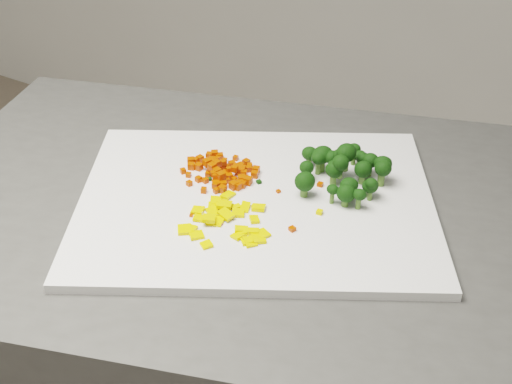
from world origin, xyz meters
The scene contains 146 objects.
cutting_board centered at (0.38, 0.59, 0.91)m, with size 0.48×0.38×0.01m, color white.
carrot_pile centered at (0.30, 0.62, 0.93)m, with size 0.11×0.11×0.03m, color #C12D02, non-canonical shape.
pepper_pile centered at (0.37, 0.53, 0.92)m, with size 0.12×0.12×0.02m, color yellow, non-canonical shape.
broccoli_pile centered at (0.46, 0.68, 0.94)m, with size 0.13×0.13×0.06m, color black, non-canonical shape.
carrot_cube_0 centered at (0.28, 0.65, 0.92)m, with size 0.01×0.01×0.01m, color #C12D02.
carrot_cube_1 centered at (0.29, 0.64, 0.92)m, with size 0.01×0.01×0.01m, color #C12D02.
carrot_cube_2 centered at (0.32, 0.63, 0.93)m, with size 0.01×0.01×0.01m, color #C12D02.
carrot_cube_3 centered at (0.28, 0.65, 0.92)m, with size 0.01×0.01×0.01m, color #C12D02.
carrot_cube_4 centered at (0.27, 0.59, 0.92)m, with size 0.01×0.01×0.01m, color #C12D02.
carrot_cube_5 centered at (0.31, 0.60, 0.92)m, with size 0.01×0.01×0.01m, color #C12D02.
carrot_cube_6 centered at (0.29, 0.61, 0.92)m, with size 0.01×0.01×0.01m, color #C12D02.
carrot_cube_7 centered at (0.34, 0.62, 0.92)m, with size 0.01×0.01×0.01m, color #C12D02.
carrot_cube_8 centered at (0.32, 0.62, 0.92)m, with size 0.01×0.01×0.01m, color #C12D02.
carrot_cube_9 centered at (0.32, 0.64, 0.92)m, with size 0.01×0.01×0.01m, color #C12D02.
carrot_cube_10 centered at (0.33, 0.63, 0.92)m, with size 0.01×0.01×0.01m, color #C12D02.
carrot_cube_11 centered at (0.33, 0.64, 0.92)m, with size 0.01×0.01×0.01m, color #C12D02.
carrot_cube_12 centered at (0.32, 0.58, 0.92)m, with size 0.01×0.01×0.01m, color #C12D02.
carrot_cube_13 centered at (0.32, 0.62, 0.92)m, with size 0.01×0.01×0.01m, color #C12D02.
carrot_cube_14 centered at (0.26, 0.65, 0.92)m, with size 0.01×0.01×0.01m, color #C12D02.
carrot_cube_15 centered at (0.31, 0.57, 0.92)m, with size 0.01×0.01×0.01m, color #C12D02.
carrot_cube_16 centered at (0.30, 0.59, 0.92)m, with size 0.01×0.01×0.01m, color #C12D02.
carrot_cube_17 centered at (0.30, 0.62, 0.92)m, with size 0.01×0.01×0.01m, color #C12D02.
carrot_cube_18 centered at (0.28, 0.64, 0.92)m, with size 0.01×0.01×0.01m, color #C12D02.
carrot_cube_19 centered at (0.34, 0.61, 0.92)m, with size 0.01×0.01×0.01m, color #C12D02.
carrot_cube_20 centered at (0.30, 0.67, 0.92)m, with size 0.01×0.01×0.01m, color #C12D02.
carrot_cube_21 centered at (0.29, 0.59, 0.92)m, with size 0.01×0.01×0.01m, color #C12D02.
carrot_cube_22 centered at (0.28, 0.65, 0.92)m, with size 0.01×0.01×0.01m, color #C12D02.
carrot_cube_23 centered at (0.30, 0.63, 0.92)m, with size 0.01×0.01×0.01m, color #C12D02.
carrot_cube_24 centered at (0.31, 0.61, 0.92)m, with size 0.01×0.01×0.01m, color #C12D02.
carrot_cube_25 centered at (0.26, 0.63, 0.92)m, with size 0.01×0.01×0.01m, color #C12D02.
carrot_cube_26 centered at (0.32, 0.59, 0.92)m, with size 0.01×0.01×0.01m, color #C12D02.
carrot_cube_27 centered at (0.33, 0.59, 0.92)m, with size 0.01×0.01×0.01m, color #C12D02.
carrot_cube_28 centered at (0.30, 0.64, 0.92)m, with size 0.01×0.01×0.01m, color #C12D02.
carrot_cube_29 centered at (0.33, 0.64, 0.92)m, with size 0.01×0.01×0.01m, color #C12D02.
carrot_cube_30 centered at (0.27, 0.66, 0.92)m, with size 0.01×0.01×0.01m, color #C12D02.
carrot_cube_31 centered at (0.29, 0.61, 0.93)m, with size 0.01×0.01×0.01m, color #C12D02.
carrot_cube_32 centered at (0.34, 0.65, 0.92)m, with size 0.01×0.01×0.01m, color #C12D02.
carrot_cube_33 centered at (0.32, 0.65, 0.92)m, with size 0.01×0.01×0.01m, color #C12D02.
carrot_cube_34 centered at (0.30, 0.61, 0.92)m, with size 0.01×0.01×0.01m, color #C12D02.
carrot_cube_35 centered at (0.32, 0.65, 0.92)m, with size 0.01×0.01×0.01m, color #C12D02.
carrot_cube_36 centered at (0.25, 0.62, 0.92)m, with size 0.01×0.01×0.01m, color #C12D02.
carrot_cube_37 centered at (0.28, 0.66, 0.92)m, with size 0.01×0.01×0.01m, color #C12D02.
carrot_cube_38 centered at (0.28, 0.57, 0.92)m, with size 0.01×0.01×0.01m, color #C12D02.
carrot_cube_39 centered at (0.26, 0.65, 0.92)m, with size 0.01×0.01×0.01m, color #C12D02.
carrot_cube_40 centered at (0.32, 0.66, 0.92)m, with size 0.01×0.01×0.01m, color #C12D02.
carrot_cube_41 centered at (0.30, 0.63, 0.93)m, with size 0.01×0.01×0.01m, color #C12D02.
carrot_cube_42 centered at (0.32, 0.63, 0.93)m, with size 0.01×0.01×0.01m, color #C12D02.
carrot_cube_43 centered at (0.33, 0.63, 0.92)m, with size 0.01×0.01×0.01m, color #C12D02.
carrot_cube_44 centered at (0.34, 0.60, 0.92)m, with size 0.01×0.01×0.01m, color #C12D02.
carrot_cube_45 centered at (0.29, 0.62, 0.93)m, with size 0.01×0.01×0.01m, color #C12D02.
carrot_cube_46 centered at (0.32, 0.60, 0.93)m, with size 0.01×0.01×0.01m, color #C12D02.
carrot_cube_47 centered at (0.35, 0.60, 0.92)m, with size 0.01×0.01×0.01m, color #C12D02.
carrot_cube_48 centered at (0.28, 0.62, 0.93)m, with size 0.01×0.01×0.01m, color #C12D02.
carrot_cube_49 centered at (0.33, 0.61, 0.92)m, with size 0.01×0.01×0.01m, color #C12D02.
carrot_cube_50 centered at (0.25, 0.59, 0.92)m, with size 0.01×0.01×0.01m, color #C12D02.
carrot_cube_51 centered at (0.31, 0.62, 0.92)m, with size 0.01×0.01×0.01m, color #C12D02.
carrot_cube_52 centered at (0.35, 0.62, 0.92)m, with size 0.01×0.01×0.01m, color #C12D02.
carrot_cube_53 centered at (0.32, 0.61, 0.92)m, with size 0.01×0.01×0.01m, color #C12D02.
carrot_cube_54 centered at (0.25, 0.63, 0.92)m, with size 0.01×0.01×0.01m, color #C12D02.
carrot_cube_55 centered at (0.35, 0.62, 0.92)m, with size 0.01×0.01×0.01m, color #C12D02.
carrot_cube_56 centered at (0.32, 0.64, 0.92)m, with size 0.01×0.01×0.01m, color #C12D02.
carrot_cube_57 centered at (0.30, 0.60, 0.93)m, with size 0.01×0.01×0.01m, color #C12D02.
carrot_cube_58 centered at (0.33, 0.58, 0.92)m, with size 0.01×0.01×0.01m, color #C12D02.
carrot_cube_59 centered at (0.29, 0.62, 0.92)m, with size 0.01×0.01×0.01m, color #C12D02.
carrot_cube_60 centered at (0.33, 0.66, 0.92)m, with size 0.01×0.01×0.01m, color #C12D02.
carrot_cube_61 centered at (0.33, 0.65, 0.92)m, with size 0.01×0.01×0.01m, color #C12D02.
carrot_cube_62 centered at (0.33, 0.63, 0.92)m, with size 0.01×0.01×0.01m, color #C12D02.
carrot_cube_63 centered at (0.26, 0.61, 0.92)m, with size 0.01×0.01×0.01m, color #C12D02.
carrot_cube_64 centered at (0.33, 0.64, 0.92)m, with size 0.01×0.01×0.01m, color #C12D02.
carrot_cube_65 centered at (0.35, 0.61, 0.92)m, with size 0.01×0.01×0.01m, color #C12D02.
carrot_cube_66 centered at (0.27, 0.61, 0.92)m, with size 0.01×0.01×0.01m, color #C12D02.
carrot_cube_67 centered at (0.31, 0.59, 0.92)m, with size 0.01×0.01×0.01m, color #C12D02.
carrot_cube_68 centered at (0.28, 0.63, 0.92)m, with size 0.01×0.01×0.01m, color #C12D02.
carrot_cube_69 centered at (0.30, 0.64, 0.92)m, with size 0.01×0.01×0.01m, color #C12D02.
carrot_cube_70 centered at (0.29, 0.63, 0.92)m, with size 0.01×0.01×0.01m, color #C12D02.
carrot_cube_71 centered at (0.31, 0.65, 0.92)m, with size 0.01×0.01×0.01m, color #C12D02.
carrot_cube_72 centered at (0.32, 0.59, 0.92)m, with size 0.01×0.01×0.01m, color #C12D02.
carrot_cube_73 centered at (0.35, 0.64, 0.92)m, with size 0.01×0.01×0.01m, color #C12D02.
carrot_cube_74 centered at (0.27, 0.64, 0.92)m, with size 0.01×0.01×0.01m, color #C12D02.
pepper_chunk_0 centered at (0.36, 0.55, 0.92)m, with size 0.01×0.02×0.00m, color yellow.
pepper_chunk_1 centered at (0.43, 0.50, 0.92)m, with size 0.01×0.02×0.00m, color yellow.
pepper_chunk_2 centered at (0.36, 0.55, 0.92)m, with size 0.02×0.02×0.00m, color yellow.
pepper_chunk_3 centered at (0.43, 0.53, 0.91)m, with size 0.02×0.02×0.00m, color yellow.
pepper_chunk_4 centered at (0.35, 0.53, 0.91)m, with size 0.02×0.02×0.00m, color yellow.
pepper_chunk_5 centered at (0.40, 0.57, 0.92)m, with size 0.02×0.02×0.00m, color yellow.
pepper_chunk_6 centered at (0.36, 0.52, 0.91)m, with size 0.02×0.02×0.00m, color yellow.
pepper_chunk_7 centered at (0.38, 0.57, 0.92)m, with size 0.02×0.01×0.00m, color yellow.
pepper_chunk_8 centered at (0.36, 0.51, 0.92)m, with size 0.02×0.02×0.01m, color yellow.
pepper_chunk_9 centered at (0.36, 0.48, 0.91)m, with size 0.02×0.02×0.00m, color yellow.
pepper_chunk_10 centered at (0.34, 0.48, 0.92)m, with size 0.02×0.02×0.01m, color yellow.
pepper_chunk_11 centered at (0.40, 0.55, 0.91)m, with size 0.02×0.01×0.00m, color yellow.
pepper_chunk_12 centered at (0.34, 0.56, 0.91)m, with size 0.02×0.01×0.00m, color yellow.
pepper_chunk_13 centered at (0.37, 0.56, 0.92)m, with size 0.01×0.01×0.00m, color yellow.
pepper_chunk_14 centered at (0.43, 0.52, 0.91)m, with size 0.02×0.02×0.00m, color yellow.
pepper_chunk_15 centered at (0.38, 0.55, 0.92)m, with size 0.02×0.02×0.00m, color yellow.
pepper_chunk_16 centered at (0.33, 0.53, 0.92)m, with size 0.02×0.02×0.00m, color yellow.
pepper_chunk_17 centered at (0.37, 0.53, 0.92)m, with size 0.02×0.01×0.00m, color yellow.
pepper_chunk_18 centered at (0.38, 0.47, 0.92)m, with size 0.01×0.01×0.00m, color yellow.
pepper_chunk_19 centered at (0.42, 0.52, 0.92)m, with size 0.02×0.01×0.00m, color yellow.
pepper_chunk_20 centered at (0.34, 0.55, 0.91)m, with size 0.02×0.01×0.00m, color yellow.
pepper_chunk_21 centered at (0.35, 0.49, 0.92)m, with size 0.01×0.01×0.00m, color yellow.
pepper_chunk_22 centered at (0.42, 0.50, 0.92)m, with size 0.01×0.01×0.00m, color yellow.
pepper_chunk_23 centered at (0.35, 0.55, 0.91)m, with size 0.02×0.01×0.00m, color yellow.
pepper_chunk_24 centered at (0.34, 0.51, 0.91)m, with size 0.01×0.02×0.00m, color yellow.
pepper_chunk_25 centered at (0.34, 0.58, 0.91)m, with size 0.02×0.01×0.00m, color yellow.
pepper_chunk_26 centered at (0.41, 0.51, 0.91)m, with size 0.02×0.01×0.00m, color yellow.
pepper_chunk_27 centered at (0.40, 0.52, 0.92)m, with size 0.02×0.01×0.00m, color yellow.
pepper_chunk_28 centered at (0.40, 0.52, 0.92)m, with size 0.02×0.01×0.00m, color yellow.
broccoli_floret_0 centered at (0.47, 0.64, 0.93)m, with size 0.02×0.02×0.03m, color black, non-canonical shape.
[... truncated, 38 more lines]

